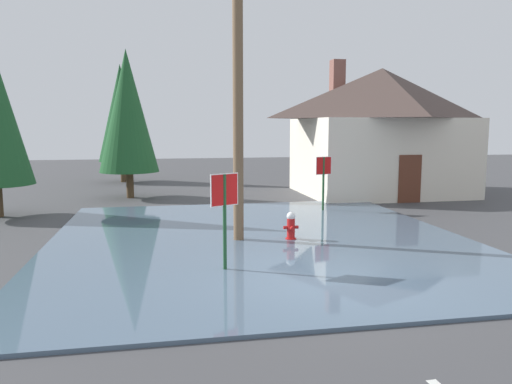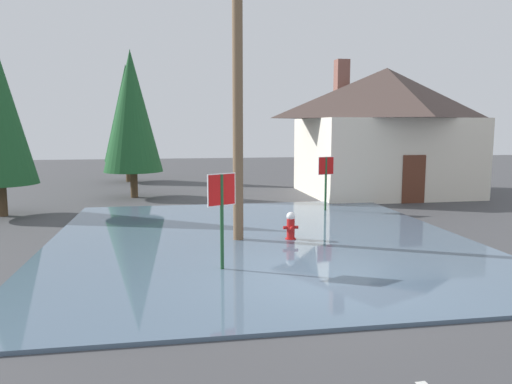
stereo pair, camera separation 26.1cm
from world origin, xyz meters
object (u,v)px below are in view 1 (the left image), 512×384
stop_sign_far (323,173)px  pine_tree_mid_left (128,111)px  house (380,129)px  fire_hydrant (291,227)px  stop_sign_near (225,203)px  pine_tree_short_left (121,113)px  utility_pole (238,84)px

stop_sign_far → pine_tree_mid_left: bearing=144.9°
pine_tree_mid_left → house: bearing=-3.7°
fire_hydrant → stop_sign_far: size_ratio=0.40×
stop_sign_near → stop_sign_far: size_ratio=1.05×
stop_sign_far → pine_tree_short_left: bearing=124.7°
fire_hydrant → utility_pole: (-1.43, 0.22, 3.88)m
stop_sign_near → utility_pole: utility_pole is taller
fire_hydrant → pine_tree_mid_left: size_ratio=0.13×
stop_sign_near → pine_tree_short_left: bearing=100.8°
utility_pole → stop_sign_far: bearing=47.5°
stop_sign_near → pine_tree_short_left: size_ratio=0.33×
stop_sign_near → pine_tree_mid_left: 12.57m
fire_hydrant → utility_pole: utility_pole is taller
utility_pole → pine_tree_short_left: utility_pole is taller
house → pine_tree_mid_left: (-11.51, 0.74, 0.79)m
pine_tree_mid_left → stop_sign_far: bearing=-35.1°
house → pine_tree_mid_left: size_ratio=1.21×
pine_tree_short_left → stop_sign_far: bearing=-55.3°
fire_hydrant → pine_tree_mid_left: 11.23m
fire_hydrant → pine_tree_mid_left: (-4.92, 9.50, 3.41)m
stop_sign_far → utility_pole: bearing=-132.5°
fire_hydrant → pine_tree_mid_left: bearing=117.4°
utility_pole → pine_tree_short_left: (-4.27, 15.83, -0.39)m
stop_sign_near → house: house is taller
fire_hydrant → utility_pole: size_ratio=0.10×
utility_pole → house: 11.79m
fire_hydrant → pine_tree_mid_left: pine_tree_mid_left is taller
stop_sign_near → pine_tree_mid_left: bearing=102.9°
fire_hydrant → house: bearing=53.1°
stop_sign_near → fire_hydrant: stop_sign_near is taller
pine_tree_short_left → house: bearing=-30.7°
stop_sign_far → pine_tree_mid_left: size_ratio=0.32×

